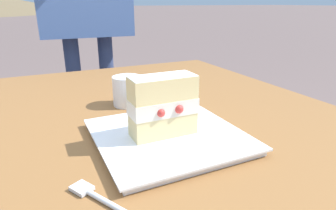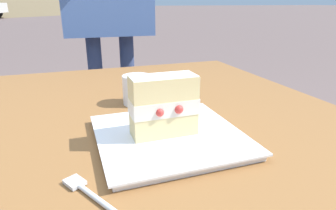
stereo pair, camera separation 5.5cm
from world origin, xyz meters
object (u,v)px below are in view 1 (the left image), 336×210
object	(u,v)px
dessert_plate	(168,136)
dessert_fork	(109,204)
patio_table	(72,158)
cake_slice	(163,106)
coffee_cup	(127,90)

from	to	relation	value
dessert_plate	dessert_fork	bearing A→B (deg)	42.79
patio_table	dessert_plate	distance (m)	0.25
cake_slice	coffee_cup	distance (m)	0.24
cake_slice	coffee_cup	size ratio (longest dim) A/B	1.64
patio_table	dessert_plate	xyz separation A→B (m)	(-0.17, 0.16, 0.09)
dessert_plate	cake_slice	distance (m)	0.07
dessert_plate	cake_slice	size ratio (longest dim) A/B	2.19
dessert_fork	coffee_cup	world-z (taller)	coffee_cup
dessert_fork	coffee_cup	xyz separation A→B (m)	(-0.15, -0.38, 0.04)
dessert_plate	cake_slice	bearing A→B (deg)	-0.87
dessert_plate	cake_slice	world-z (taller)	cake_slice
dessert_plate	coffee_cup	xyz separation A→B (m)	(0.01, -0.23, 0.03)
dessert_fork	patio_table	bearing A→B (deg)	-86.99
patio_table	coffee_cup	bearing A→B (deg)	-154.80
dessert_plate	coffee_cup	size ratio (longest dim) A/B	3.58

